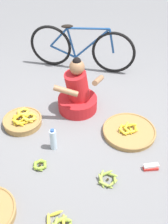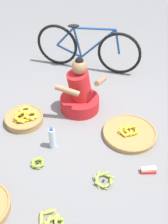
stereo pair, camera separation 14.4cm
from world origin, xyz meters
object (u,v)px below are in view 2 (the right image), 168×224
vendor_woman_front (80,94)px  banana_basket_near_vendor (24,118)px  loose_bananas_back_right (52,223)px  loose_bananas_back_center (38,163)px  loose_bananas_front_left (104,180)px  water_bottle (52,138)px  bicycle_leaning (87,48)px  banana_basket_front_right (129,133)px  packet_carton_stack (149,170)px

vendor_woman_front → banana_basket_near_vendor: 0.78m
loose_bananas_back_right → loose_bananas_back_center: size_ratio=1.42×
loose_bananas_front_left → loose_bananas_back_right: size_ratio=0.91×
banana_basket_near_vendor → water_bottle: size_ratio=1.69×
vendor_woman_front → bicycle_leaning: (0.14, 1.06, 0.11)m
banana_basket_front_right → water_bottle: water_bottle is taller
bicycle_leaning → water_bottle: (-0.47, -1.75, -0.22)m
vendor_woman_front → banana_basket_front_right: vendor_woman_front is taller
bicycle_leaning → banana_basket_front_right: bearing=-74.2°
packet_carton_stack → water_bottle: bearing=158.7°
banana_basket_near_vendor → packet_carton_stack: (1.42, -0.85, -0.03)m
loose_bananas_back_center → water_bottle: (0.15, 0.26, 0.11)m
bicycle_leaning → loose_bananas_front_left: (0.08, -2.26, -0.33)m
banana_basket_near_vendor → banana_basket_front_right: bearing=-12.6°
banana_basket_front_right → water_bottle: (-0.92, -0.16, 0.10)m
banana_basket_front_right → water_bottle: 0.93m
banana_basket_front_right → loose_bananas_back_right: (-0.87, -1.12, -0.01)m
banana_basket_front_right → vendor_woman_front: bearing=137.6°
banana_basket_near_vendor → water_bottle: (0.39, -0.45, 0.08)m
banana_basket_front_right → loose_bananas_back_center: 1.15m
water_bottle → bicycle_leaning: bearing=75.1°
vendor_woman_front → loose_bananas_back_right: vendor_woman_front is taller
loose_bananas_back_right → vendor_woman_front: bearing=80.4°
bicycle_leaning → loose_bananas_back_right: 2.76m
water_bottle → loose_bananas_front_left: bearing=-43.1°
water_bottle → packet_carton_stack: water_bottle is taller
banana_basket_front_right → water_bottle: size_ratio=2.24×
banana_basket_near_vendor → loose_bananas_back_right: (0.43, -1.41, -0.03)m
banana_basket_near_vendor → loose_bananas_front_left: (0.93, -0.96, -0.03)m
banana_basket_near_vendor → loose_bananas_back_center: 0.75m
bicycle_leaning → banana_basket_near_vendor: 1.58m
vendor_woman_front → loose_bananas_front_left: size_ratio=3.32×
loose_bananas_front_left → loose_bananas_back_right: loose_bananas_back_right is taller
vendor_woman_front → loose_bananas_back_center: 1.09m
vendor_woman_front → loose_bananas_front_left: vendor_woman_front is taller
loose_bananas_back_right → bicycle_leaning: bearing=81.2°
loose_bananas_back_center → vendor_woman_front: bearing=63.2°
loose_bananas_back_center → bicycle_leaning: bearing=72.9°
loose_bananas_front_left → loose_bananas_back_center: bearing=160.2°
bicycle_leaning → loose_bananas_front_left: size_ratio=6.99×
banana_basket_near_vendor → packet_carton_stack: size_ratio=2.96×
loose_bananas_back_right → loose_bananas_back_center: (-0.20, 0.70, -0.00)m
loose_bananas_back_center → banana_basket_front_right: bearing=21.3°
loose_bananas_front_left → water_bottle: (-0.54, 0.51, 0.11)m
banana_basket_near_vendor → water_bottle: 0.60m
banana_basket_front_right → packet_carton_stack: 0.57m
vendor_woman_front → bicycle_leaning: 1.07m
vendor_woman_front → loose_bananas_back_center: size_ratio=4.32×
banana_basket_front_right → packet_carton_stack: banana_basket_front_right is taller
banana_basket_near_vendor → loose_bananas_front_left: bearing=-45.8°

